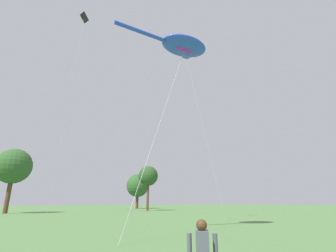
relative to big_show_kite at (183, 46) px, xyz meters
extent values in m
ellipsoid|color=blue|center=(0.14, 0.00, 0.02)|extent=(3.69, 2.53, 0.74)
cylinder|color=blue|center=(-3.45, 0.15, -0.09)|extent=(3.60, 0.42, 0.27)
ellipsoid|color=purple|center=(0.14, 0.00, -0.31)|extent=(1.60, 0.64, 0.27)
cylinder|color=#B2B2B7|center=(-2.51, -1.09, -6.59)|extent=(5.33, 2.21, 12.50)
cube|color=#4C515B|center=(-6.45, -9.03, -11.84)|extent=(0.40, 0.42, 0.53)
sphere|color=#4C3319|center=(-6.45, -9.03, -11.49)|extent=(0.19, 0.19, 0.19)
cylinder|color=#4C515B|center=(-6.62, -8.90, -11.88)|extent=(0.08, 0.08, 0.51)
cylinder|color=#4C515B|center=(-6.28, -9.17, -11.88)|extent=(0.08, 0.08, 0.51)
cube|color=black|center=(-5.06, 11.29, 8.45)|extent=(0.91, 1.23, 0.89)
cylinder|color=#B2B2B7|center=(-5.56, 11.58, -2.19)|extent=(1.03, 0.60, 21.29)
ellipsoid|color=blue|center=(5.55, 6.79, 4.63)|extent=(1.01, 0.83, 0.35)
cylinder|color=#B2B2B7|center=(6.79, 5.73, -4.11)|extent=(2.51, 2.14, 17.47)
cylinder|color=#513823|center=(-8.79, 35.77, -10.26)|extent=(0.69, 0.69, 5.15)
sphere|color=#2D5628|center=(-8.79, 35.77, -5.39)|extent=(5.75, 5.75, 5.75)
cylinder|color=#513823|center=(15.95, 34.46, -10.14)|extent=(0.50, 0.50, 5.40)
sphere|color=#284C23|center=(15.95, 34.46, -5.77)|extent=(4.16, 4.16, 4.16)
cylinder|color=#513823|center=(21.76, 51.31, -11.00)|extent=(0.75, 0.75, 3.67)
sphere|color=#2D5628|center=(21.76, 51.31, -6.68)|extent=(6.22, 6.22, 6.22)
camera|label=1|loc=(-9.44, -12.57, -11.10)|focal=26.25mm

